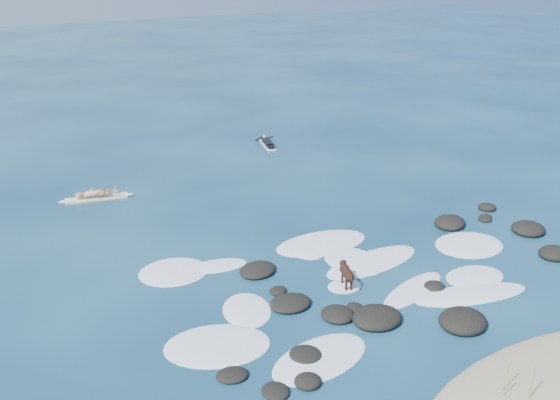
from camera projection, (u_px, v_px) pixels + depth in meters
ground at (364, 257)px, 21.08m from camera, size 160.00×160.00×0.00m
reef_rocks at (420, 279)px, 19.46m from camera, size 14.43×6.99×0.54m
breaking_foam at (341, 280)px, 19.62m from camera, size 13.19×8.43×0.12m
standing_surfer_rig at (95, 184)px, 25.75m from camera, size 3.04×1.04×1.74m
paddling_surfer_rig at (267, 143)px, 33.12m from camera, size 1.20×2.26×0.39m
dog at (346, 272)px, 19.03m from camera, size 0.55×1.17×0.77m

